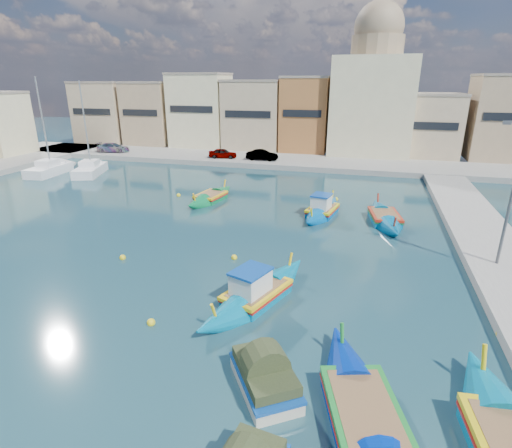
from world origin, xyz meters
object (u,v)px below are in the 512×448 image
at_px(quay_street_lamp, 511,194).
at_px(luzzu_blue_south, 364,417).
at_px(church_block, 373,92).
at_px(luzzu_blue_cabin, 322,211).
at_px(luzzu_green, 211,198).
at_px(yacht_midnorth, 59,168).
at_px(yacht_north, 95,168).
at_px(tender_near, 265,378).
at_px(luzzu_cyan_mid, 385,219).
at_px(luzzu_turquoise_cabin, 256,294).

height_order(quay_street_lamp, luzzu_blue_south, quay_street_lamp).
height_order(church_block, luzzu_blue_cabin, church_block).
bearing_deg(luzzu_blue_south, church_block, 91.15).
relative_size(luzzu_green, yacht_midnorth, 0.66).
xyz_separation_m(quay_street_lamp, yacht_north, (-36.98, 15.76, -3.92)).
distance_m(luzzu_blue_cabin, tender_near, 19.07).
bearing_deg(luzzu_green, luzzu_cyan_mid, -6.50).
xyz_separation_m(luzzu_blue_cabin, luzzu_blue_south, (3.68, -19.65, -0.06)).
bearing_deg(luzzu_blue_cabin, luzzu_blue_south, -79.40).
bearing_deg(yacht_north, tender_near, -45.43).
height_order(quay_street_lamp, luzzu_blue_cabin, quay_street_lamp).
relative_size(luzzu_cyan_mid, luzzu_blue_south, 0.93).
xyz_separation_m(luzzu_blue_cabin, luzzu_green, (-9.73, 1.27, -0.08)).
height_order(luzzu_blue_south, yacht_midnorth, yacht_midnorth).
xyz_separation_m(quay_street_lamp, yacht_midnorth, (-40.97, 14.59, -3.90)).
height_order(luzzu_turquoise_cabin, luzzu_blue_south, luzzu_turquoise_cabin).
xyz_separation_m(luzzu_cyan_mid, yacht_midnorth, (-35.37, 7.81, 0.19)).
bearing_deg(luzzu_blue_cabin, luzzu_green, 172.58).
bearing_deg(luzzu_turquoise_cabin, luzzu_blue_south, -49.91).
height_order(church_block, luzzu_green, church_block).
xyz_separation_m(luzzu_blue_south, yacht_midnorth, (-34.46, 27.09, 0.17)).
distance_m(quay_street_lamp, luzzu_turquoise_cabin, 13.86).
bearing_deg(quay_street_lamp, yacht_north, 156.92).
bearing_deg(yacht_midnorth, quay_street_lamp, -19.61).
bearing_deg(luzzu_blue_south, yacht_midnorth, 141.83).
bearing_deg(yacht_midnorth, luzzu_green, -16.35).
bearing_deg(yacht_north, luzzu_turquoise_cabin, -41.19).
distance_m(luzzu_turquoise_cabin, yacht_midnorth, 36.16).
relative_size(luzzu_cyan_mid, luzzu_green, 1.14).
height_order(yacht_north, yacht_midnorth, yacht_midnorth).
relative_size(tender_near, yacht_north, 0.33).
bearing_deg(tender_near, quay_street_lamp, 50.76).
height_order(luzzu_green, yacht_midnorth, yacht_midnorth).
height_order(luzzu_blue_cabin, luzzu_blue_south, luzzu_blue_cabin).
xyz_separation_m(quay_street_lamp, luzzu_blue_south, (-6.51, -12.49, -4.07)).
xyz_separation_m(church_block, yacht_midnorth, (-33.52, -19.41, -7.97)).
relative_size(church_block, luzzu_turquoise_cabin, 2.23).
bearing_deg(quay_street_lamp, luzzu_blue_south, -117.52).
bearing_deg(church_block, yacht_midnorth, -149.93).
height_order(quay_street_lamp, yacht_midnorth, yacht_midnorth).
xyz_separation_m(quay_street_lamp, tender_near, (-9.73, -11.91, -3.87)).
bearing_deg(luzzu_green, yacht_north, 156.72).
relative_size(church_block, yacht_north, 1.81).
relative_size(luzzu_blue_south, yacht_midnorth, 0.81).
relative_size(tender_near, yacht_midnorth, 0.31).
xyz_separation_m(luzzu_blue_cabin, yacht_midnorth, (-30.78, 7.44, 0.12)).
xyz_separation_m(luzzu_turquoise_cabin, tender_near, (1.85, -5.43, 0.14)).
distance_m(quay_street_lamp, luzzu_blue_cabin, 13.08).
height_order(luzzu_cyan_mid, yacht_north, yacht_north).
bearing_deg(luzzu_blue_cabin, quay_street_lamp, -35.07).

